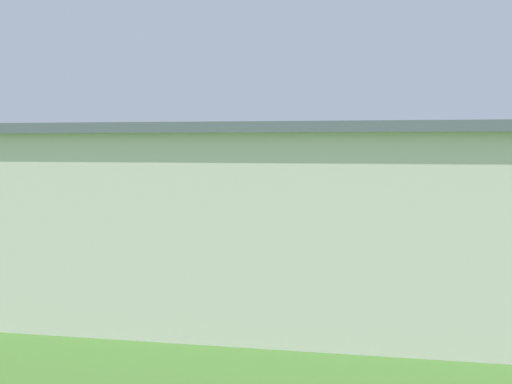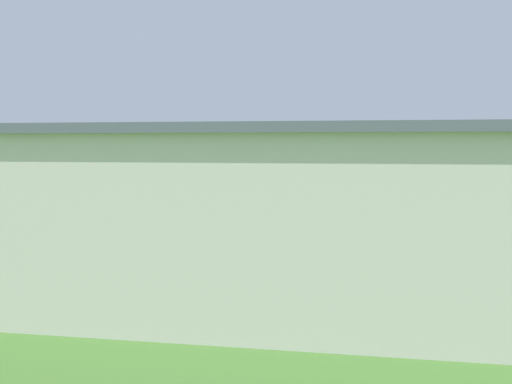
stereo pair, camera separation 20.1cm
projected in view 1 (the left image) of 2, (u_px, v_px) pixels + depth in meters
ground_plane at (269, 216)px, 68.75m from camera, size 400.00×400.00×0.00m
hangar at (231, 213)px, 31.86m from camera, size 36.33×16.29×7.25m
biplane at (251, 172)px, 62.88m from camera, size 7.57×7.47×4.02m
car_silver at (12, 232)px, 48.84m from camera, size 2.50×4.28×1.61m
person_watching_takeoff at (124, 225)px, 52.79m from camera, size 0.39×0.39×1.79m
person_walking_on_apron at (208, 227)px, 52.81m from camera, size 0.51×0.51×1.54m
person_beside_truck at (82, 230)px, 49.88m from camera, size 0.54×0.54×1.78m
windsock at (124, 149)px, 71.30m from camera, size 1.48×1.06×6.90m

